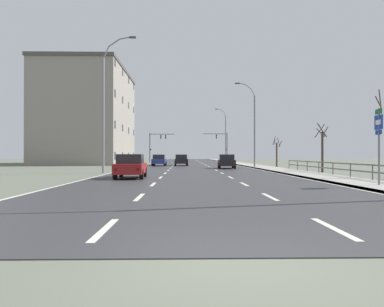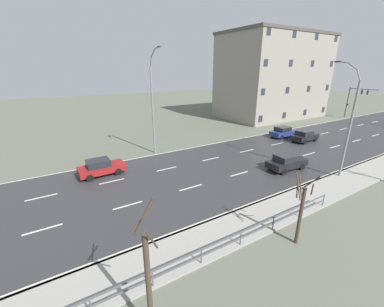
{
  "view_description": "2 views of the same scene",
  "coord_description": "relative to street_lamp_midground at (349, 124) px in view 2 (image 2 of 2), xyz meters",
  "views": [
    {
      "loc": [
        -0.71,
        -5.13,
        1.53
      ],
      "look_at": [
        0.56,
        58.37,
        1.77
      ],
      "focal_mm": 32.87,
      "sensor_mm": 36.0,
      "label": 1
    },
    {
      "loc": [
        17.95,
        14.21,
        9.52
      ],
      "look_at": [
        0.0,
        25.14,
        2.08
      ],
      "focal_mm": 22.59,
      "sensor_mm": 36.0,
      "label": 2
    }
  ],
  "objects": [
    {
      "name": "ground_plane",
      "position": [
        -7.44,
        11.47,
        -5.03
      ],
      "size": [
        160.0,
        160.0,
        0.12
      ],
      "color": "#5B6051"
    },
    {
      "name": "road_asphalt_strip",
      "position": [
        -7.44,
        23.47,
        -4.96
      ],
      "size": [
        14.0,
        120.0,
        0.03
      ],
      "color": "#303033",
      "rests_on": "ground"
    },
    {
      "name": "guardrail",
      "position": [
        2.41,
        -19.48,
        -4.27
      ],
      "size": [
        0.07,
        26.49,
        1.0
      ],
      "color": "#515459",
      "rests_on": "ground"
    },
    {
      "name": "street_lamp_midground",
      "position": [
        0.0,
        0.0,
        0.0
      ],
      "size": [
        2.45,
        0.24,
        10.15
      ],
      "color": "slate",
      "rests_on": "ground"
    },
    {
      "name": "street_lamp_left_bank",
      "position": [
        -14.86,
        -11.94,
        0.66
      ],
      "size": [
        2.84,
        0.24,
        11.57
      ],
      "color": "slate",
      "rests_on": "ground"
    },
    {
      "name": "traffic_signal_left",
      "position": [
        -14.1,
        30.18,
        -0.84
      ],
      "size": [
        5.08,
        0.36,
        6.01
      ],
      "color": "#38383A",
      "rests_on": "ground"
    },
    {
      "name": "car_mid_centre",
      "position": [
        -11.68,
        -18.77,
        -4.17
      ],
      "size": [
        1.94,
        4.15,
        1.57
      ],
      "rotation": [
        0.0,
        0.0,
        0.03
      ],
      "color": "maroon",
      "rests_on": "ground"
    },
    {
      "name": "car_far_left",
      "position": [
        -11.7,
        6.75,
        -4.17
      ],
      "size": [
        1.9,
        4.13,
        1.57
      ],
      "rotation": [
        0.0,
        0.0,
        -0.02
      ],
      "color": "navy",
      "rests_on": "ground"
    },
    {
      "name": "car_near_left",
      "position": [
        -8.7,
        7.44,
        -4.17
      ],
      "size": [
        1.97,
        4.17,
        1.57
      ],
      "rotation": [
        0.0,
        0.0,
        0.04
      ],
      "color": "black",
      "rests_on": "ground"
    },
    {
      "name": "car_near_right",
      "position": [
        -3.55,
        -2.84,
        -4.17
      ],
      "size": [
        2.01,
        4.19,
        1.57
      ],
      "rotation": [
        0.0,
        0.0,
        -0.05
      ],
      "color": "black",
      "rests_on": "ground"
    },
    {
      "name": "brick_building",
      "position": [
        -24.4,
        17.92,
        2.99
      ],
      "size": [
        12.66,
        21.01,
        15.91
      ],
      "color": "gray",
      "rests_on": "ground"
    },
    {
      "name": "bare_tree_near",
      "position": [
        4.25,
        -20.28,
        -2.49
      ],
      "size": [
        0.94,
        0.95,
        5.64
      ],
      "color": "#423328",
      "rests_on": "ground"
    },
    {
      "name": "bare_tree_mid",
      "position": [
        3.85,
        -11.24,
        -2.87
      ],
      "size": [
        1.07,
        1.15,
        4.32
      ],
      "color": "#423328",
      "rests_on": "ground"
    }
  ]
}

